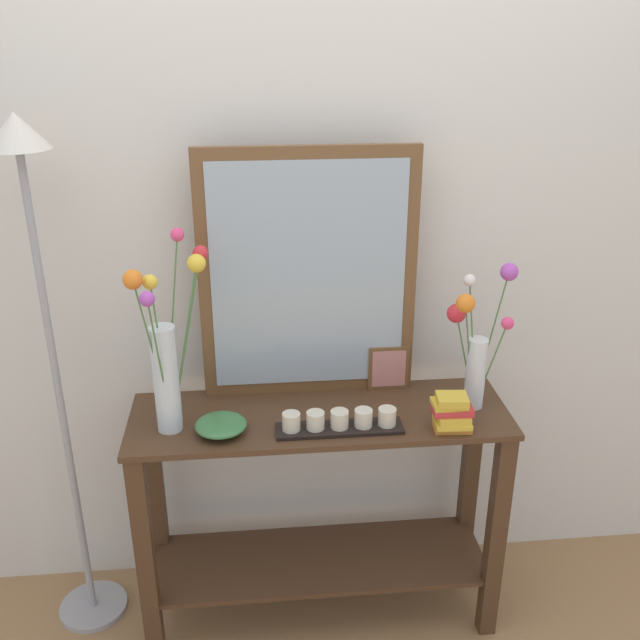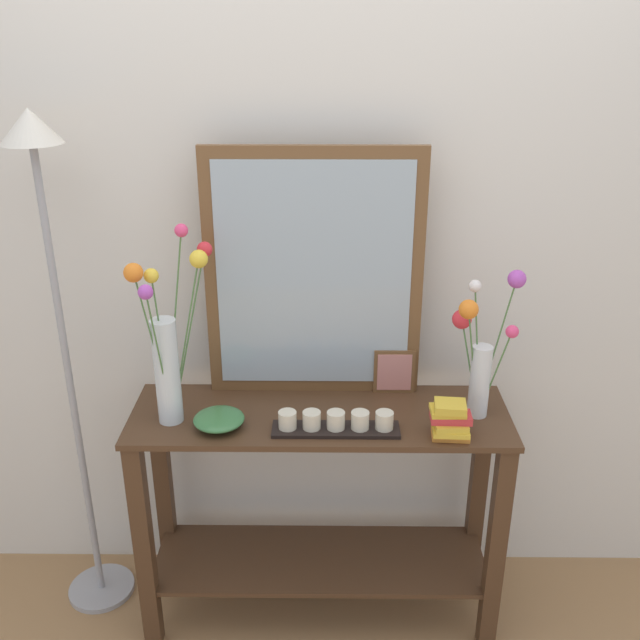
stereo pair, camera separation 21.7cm
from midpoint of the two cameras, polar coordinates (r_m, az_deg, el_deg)
ground_plane at (r=2.83m, az=-2.36°, el=-22.10°), size 7.00×6.00×0.02m
wall_back at (r=2.39m, az=-3.36°, el=7.36°), size 6.40×0.08×2.70m
console_table at (r=2.50m, az=-2.56°, el=-13.90°), size 1.22×0.38×0.82m
mirror_leaning at (r=2.29m, az=-3.66°, el=3.45°), size 0.70×0.03×0.82m
tall_vase_left at (r=2.19m, az=-14.90°, el=-2.62°), size 0.23×0.25×0.61m
vase_right at (r=2.29m, az=9.70°, el=-1.83°), size 0.21×0.15×0.47m
candle_tray at (r=2.21m, az=-1.27°, el=-8.21°), size 0.39×0.09×0.07m
picture_frame_small at (r=2.43m, az=2.93°, el=-3.90°), size 0.14×0.01×0.16m
decorative_bowl at (r=2.24m, az=-10.67°, el=-8.28°), size 0.16×0.16×0.05m
book_stack at (r=2.23m, az=7.70°, el=-7.41°), size 0.12×0.10×0.12m
floor_lamp at (r=2.34m, az=-23.55°, el=0.85°), size 0.24×0.24×1.76m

